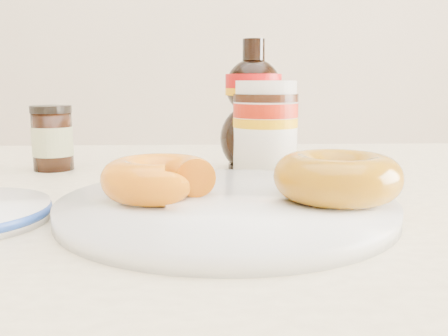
{
  "coord_description": "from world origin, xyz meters",
  "views": [
    {
      "loc": [
        -0.03,
        -0.42,
        0.87
      ],
      "look_at": [
        -0.0,
        0.08,
        0.79
      ],
      "focal_mm": 40.0,
      "sensor_mm": 36.0,
      "label": 1
    }
  ],
  "objects_px": {
    "dining_table": "(225,270)",
    "dark_jar": "(52,139)",
    "donut_whole": "(337,177)",
    "nutella_jar": "(265,123)",
    "syrup_bottle": "(253,105)",
    "donut_bitten": "(159,178)",
    "plate": "(226,206)"
  },
  "relations": [
    {
      "from": "donut_whole",
      "to": "dining_table",
      "type": "bearing_deg",
      "value": 140.29
    },
    {
      "from": "syrup_bottle",
      "to": "plate",
      "type": "bearing_deg",
      "value": -101.42
    },
    {
      "from": "dining_table",
      "to": "dark_jar",
      "type": "height_order",
      "value": "dark_jar"
    },
    {
      "from": "nutella_jar",
      "to": "dining_table",
      "type": "bearing_deg",
      "value": -112.82
    },
    {
      "from": "dining_table",
      "to": "donut_whole",
      "type": "relative_size",
      "value": 12.03
    },
    {
      "from": "donut_whole",
      "to": "syrup_bottle",
      "type": "height_order",
      "value": "syrup_bottle"
    },
    {
      "from": "donut_bitten",
      "to": "nutella_jar",
      "type": "relative_size",
      "value": 0.86
    },
    {
      "from": "donut_bitten",
      "to": "dark_jar",
      "type": "distance_m",
      "value": 0.3
    },
    {
      "from": "plate",
      "to": "syrup_bottle",
      "type": "bearing_deg",
      "value": 78.58
    },
    {
      "from": "dining_table",
      "to": "donut_whole",
      "type": "distance_m",
      "value": 0.17
    },
    {
      "from": "nutella_jar",
      "to": "dark_jar",
      "type": "bearing_deg",
      "value": 174.11
    },
    {
      "from": "donut_bitten",
      "to": "donut_whole",
      "type": "distance_m",
      "value": 0.16
    },
    {
      "from": "dining_table",
      "to": "donut_bitten",
      "type": "bearing_deg",
      "value": -132.59
    },
    {
      "from": "nutella_jar",
      "to": "dark_jar",
      "type": "relative_size",
      "value": 1.38
    },
    {
      "from": "syrup_bottle",
      "to": "donut_whole",
      "type": "bearing_deg",
      "value": -78.52
    },
    {
      "from": "plate",
      "to": "syrup_bottle",
      "type": "xyz_separation_m",
      "value": [
        0.05,
        0.24,
        0.08
      ]
    },
    {
      "from": "dining_table",
      "to": "nutella_jar",
      "type": "height_order",
      "value": "nutella_jar"
    },
    {
      "from": "dining_table",
      "to": "nutella_jar",
      "type": "bearing_deg",
      "value": 67.18
    },
    {
      "from": "nutella_jar",
      "to": "syrup_bottle",
      "type": "bearing_deg",
      "value": 119.64
    },
    {
      "from": "donut_bitten",
      "to": "syrup_bottle",
      "type": "relative_size",
      "value": 0.59
    },
    {
      "from": "donut_bitten",
      "to": "donut_whole",
      "type": "xyz_separation_m",
      "value": [
        0.16,
        -0.01,
        0.0
      ]
    },
    {
      "from": "plate",
      "to": "dark_jar",
      "type": "height_order",
      "value": "dark_jar"
    },
    {
      "from": "nutella_jar",
      "to": "dark_jar",
      "type": "xyz_separation_m",
      "value": [
        -0.29,
        0.03,
        -0.02
      ]
    },
    {
      "from": "dark_jar",
      "to": "donut_whole",
      "type": "bearing_deg",
      "value": -37.97
    },
    {
      "from": "plate",
      "to": "donut_whole",
      "type": "relative_size",
      "value": 2.64
    },
    {
      "from": "donut_bitten",
      "to": "nutella_jar",
      "type": "height_order",
      "value": "nutella_jar"
    },
    {
      "from": "donut_bitten",
      "to": "dark_jar",
      "type": "bearing_deg",
      "value": 121.53
    },
    {
      "from": "dining_table",
      "to": "donut_bitten",
      "type": "relative_size",
      "value": 13.26
    },
    {
      "from": "donut_whole",
      "to": "donut_bitten",
      "type": "bearing_deg",
      "value": 175.92
    },
    {
      "from": "nutella_jar",
      "to": "donut_bitten",
      "type": "bearing_deg",
      "value": -120.23
    },
    {
      "from": "plate",
      "to": "dark_jar",
      "type": "relative_size",
      "value": 3.44
    },
    {
      "from": "dark_jar",
      "to": "syrup_bottle",
      "type": "bearing_deg",
      "value": -1.14
    }
  ]
}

